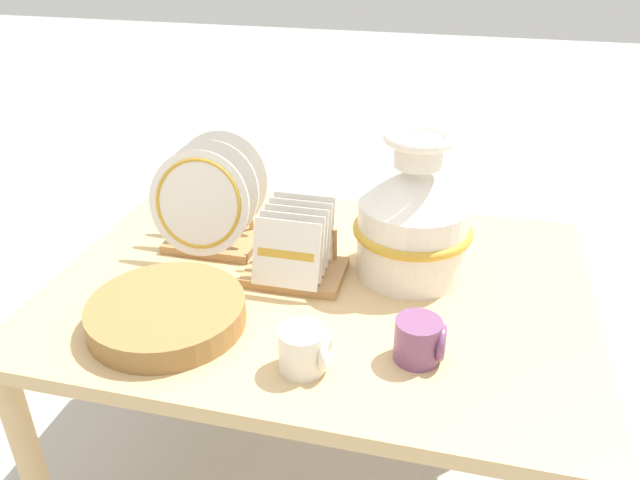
{
  "coord_description": "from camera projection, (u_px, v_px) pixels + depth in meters",
  "views": [
    {
      "loc": [
        0.29,
        -1.19,
        1.49
      ],
      "look_at": [
        0.0,
        0.0,
        0.82
      ],
      "focal_mm": 35.0,
      "sensor_mm": 36.0,
      "label": 1
    }
  ],
  "objects": [
    {
      "name": "mug_cream_glaze",
      "position": [
        305.0,
        350.0,
        1.16
      ],
      "size": [
        0.1,
        0.09,
        0.09
      ],
      "color": "silver",
      "rests_on": "display_table"
    },
    {
      "name": "wicker_charger_stack",
      "position": [
        167.0,
        313.0,
        1.29
      ],
      "size": [
        0.33,
        0.33,
        0.05
      ],
      "color": "olive",
      "rests_on": "display_table"
    },
    {
      "name": "dish_rack_round_plates",
      "position": [
        209.0,
        209.0,
        1.54
      ],
      "size": [
        0.25,
        0.22,
        0.27
      ],
      "color": "tan",
      "rests_on": "display_table"
    },
    {
      "name": "display_table",
      "position": [
        320.0,
        310.0,
        1.49
      ],
      "size": [
        1.22,
        0.9,
        0.71
      ],
      "color": "tan",
      "rests_on": "ground_plane"
    },
    {
      "name": "ceramic_vase",
      "position": [
        413.0,
        217.0,
        1.42
      ],
      "size": [
        0.28,
        0.28,
        0.34
      ],
      "color": "white",
      "rests_on": "display_table"
    },
    {
      "name": "dish_rack_square_plates",
      "position": [
        295.0,
        256.0,
        1.44
      ],
      "size": [
        0.23,
        0.19,
        0.17
      ],
      "color": "tan",
      "rests_on": "display_table"
    },
    {
      "name": "mug_plum_glaze",
      "position": [
        420.0,
        340.0,
        1.18
      ],
      "size": [
        0.1,
        0.09,
        0.09
      ],
      "color": "#7A4770",
      "rests_on": "display_table"
    }
  ]
}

